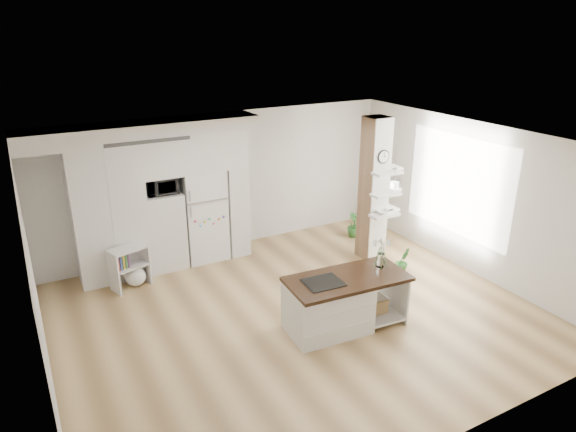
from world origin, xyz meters
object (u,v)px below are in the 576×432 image
at_px(bookshelf, 132,270).
at_px(refrigerator, 203,215).
at_px(kitchen_island, 335,303).
at_px(floor_plant_a, 402,261).

bearing_deg(bookshelf, refrigerator, 2.00).
xyz_separation_m(kitchen_island, floor_plant_a, (2.04, 0.88, -0.17)).
relative_size(kitchen_island, bookshelf, 2.51).
bearing_deg(refrigerator, bookshelf, -160.63).
bearing_deg(refrigerator, kitchen_island, -75.95).
xyz_separation_m(refrigerator, bookshelf, (-1.50, -0.53, -0.56)).
bearing_deg(kitchen_island, floor_plant_a, 27.46).
relative_size(refrigerator, floor_plant_a, 3.48).
bearing_deg(floor_plant_a, bookshelf, 157.01).
distance_m(refrigerator, kitchen_island, 3.39).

